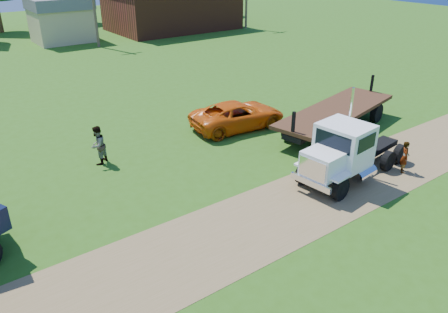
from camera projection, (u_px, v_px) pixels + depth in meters
ground at (288, 209)px, 17.66m from camera, size 140.00×140.00×0.00m
dirt_track at (288, 209)px, 17.66m from camera, size 120.00×4.20×0.01m
white_semi_tractor at (344, 152)px, 19.31m from camera, size 6.80×2.89×4.03m
orange_pickup at (238, 115)px, 25.30m from camera, size 5.87×3.19×1.56m
flatbed_trailer at (336, 114)px, 24.82m from camera, size 9.56×4.66×2.35m
spectator_a at (405, 157)px, 20.29m from camera, size 0.67×0.64×1.54m
spectator_b at (98, 145)px, 21.00m from camera, size 1.19×1.15×1.93m
brick_building at (172, 7)px, 55.15m from camera, size 15.40×10.40×5.30m
tan_shed at (61, 19)px, 47.79m from camera, size 6.20×5.40×4.70m
utility_poles at (93, 0)px, 44.23m from camera, size 42.20×0.28×9.00m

